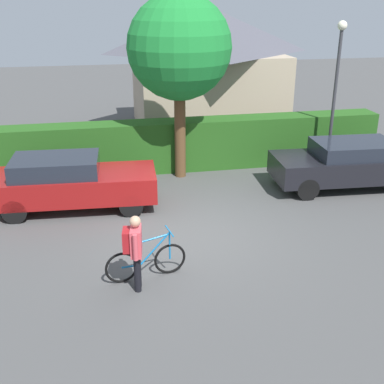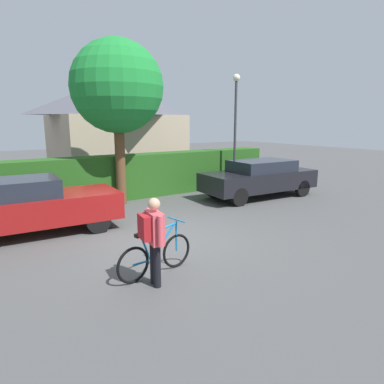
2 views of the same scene
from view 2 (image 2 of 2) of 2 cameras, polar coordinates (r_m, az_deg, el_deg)
ground_plane at (r=8.39m, az=-4.43°, el=-7.61°), size 60.00×60.00×0.00m
hedge_row at (r=12.35m, az=-15.16°, el=2.04°), size 14.42×0.90×1.58m
house_distant at (r=17.75m, az=-12.58°, el=10.38°), size 5.95×5.03×4.81m
parked_car_near at (r=9.32m, az=-25.59°, el=-2.02°), size 4.26×1.85×1.41m
parked_car_far at (r=12.92m, az=11.08°, el=2.37°), size 4.45×1.93×1.37m
bicycle at (r=6.40m, az=-5.97°, el=-10.37°), size 1.63×0.50×0.96m
person_rider at (r=5.81m, az=-6.50°, el=-6.93°), size 0.39×0.63×1.53m
street_lamp at (r=13.89m, az=7.20°, el=12.13°), size 0.28×0.28×4.54m
tree_kerbside at (r=11.78m, az=-12.27°, el=16.53°), size 2.97×2.97×5.33m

